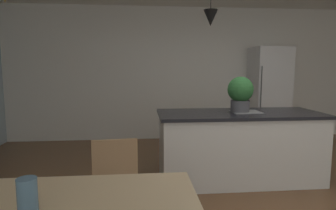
% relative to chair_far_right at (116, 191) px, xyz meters
% --- Properties ---
extents(wall_back_kitchen, '(10.00, 0.12, 2.70)m').
position_rel_chair_far_right_xyz_m(wall_back_kitchen, '(1.56, 3.74, 0.88)').
color(wall_back_kitchen, white).
rests_on(wall_back_kitchen, ground_plane).
extents(chair_far_right, '(0.44, 0.44, 0.87)m').
position_rel_chair_far_right_xyz_m(chair_far_right, '(0.00, 0.00, 0.00)').
color(chair_far_right, '#A87F56').
rests_on(chair_far_right, ground_plane).
extents(kitchen_island, '(2.10, 0.86, 0.91)m').
position_rel_chair_far_right_xyz_m(kitchen_island, '(1.48, 1.31, -0.01)').
color(kitchen_island, silver).
rests_on(kitchen_island, ground_plane).
extents(refrigerator, '(0.70, 0.67, 1.89)m').
position_rel_chair_far_right_xyz_m(refrigerator, '(2.79, 3.34, 0.47)').
color(refrigerator, silver).
rests_on(refrigerator, ground_plane).
extents(pendant_over_island_main, '(0.17, 0.17, 0.72)m').
position_rel_chair_far_right_xyz_m(pendant_over_island_main, '(1.07, 1.31, 1.60)').
color(pendant_over_island_main, black).
extents(potted_plant_on_island, '(0.33, 0.33, 0.46)m').
position_rel_chair_far_right_xyz_m(potted_plant_on_island, '(1.48, 1.31, 0.68)').
color(potted_plant_on_island, '#4C4C51').
rests_on(potted_plant_on_island, kitchen_island).
extents(vase_on_dining_table, '(0.10, 0.10, 0.18)m').
position_rel_chair_far_right_xyz_m(vase_on_dining_table, '(-0.35, -0.86, 0.37)').
color(vase_on_dining_table, slate).
rests_on(vase_on_dining_table, dining_table).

